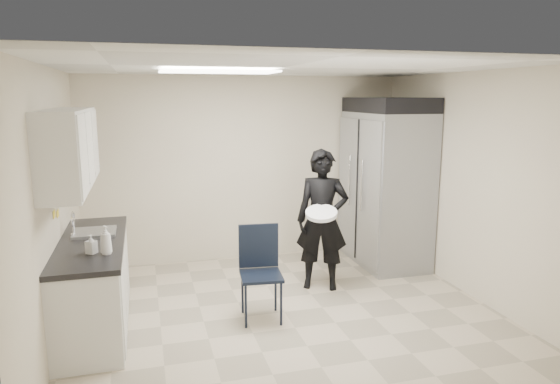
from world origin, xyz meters
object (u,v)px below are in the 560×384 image
object	(u,v)px
lower_counter	(94,286)
commercial_fridge	(386,189)
folding_chair	(261,276)
man_tuxedo	(322,220)

from	to	relation	value
lower_counter	commercial_fridge	bearing A→B (deg)	15.88
lower_counter	folding_chair	bearing A→B (deg)	-10.03
folding_chair	man_tuxedo	distance (m)	1.21
lower_counter	folding_chair	world-z (taller)	folding_chair
commercial_fridge	folding_chair	bearing A→B (deg)	-147.01
commercial_fridge	folding_chair	size ratio (longest dim) A/B	2.19
lower_counter	man_tuxedo	world-z (taller)	man_tuxedo
commercial_fridge	lower_counter	bearing A→B (deg)	-164.12
commercial_fridge	man_tuxedo	distance (m)	1.39
lower_counter	folding_chair	size ratio (longest dim) A/B	1.98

